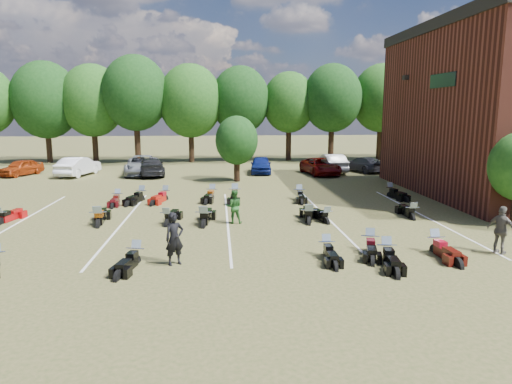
{
  "coord_description": "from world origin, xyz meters",
  "views": [
    {
      "loc": [
        -3.4,
        -18.82,
        5.3
      ],
      "look_at": [
        -1.5,
        4.0,
        1.2
      ],
      "focal_mm": 32.0,
      "sensor_mm": 36.0,
      "label": 1
    }
  ],
  "objects": [
    {
      "name": "car_5",
      "position": [
        6.42,
        19.98,
        0.8
      ],
      "size": [
        1.87,
        4.91,
        1.6
      ],
      "primitive_type": "imported",
      "rotation": [
        0.0,
        0.0,
        3.18
      ],
      "color": "beige",
      "rests_on": "ground"
    },
    {
      "name": "motorcycle_12",
      "position": [
        0.83,
        1.89,
        0.0
      ],
      "size": [
        1.1,
        2.55,
        1.38
      ],
      "primitive_type": null,
      "rotation": [
        0.0,
        0.0,
        3.01
      ],
      "color": "black",
      "rests_on": "ground"
    },
    {
      "name": "car_1",
      "position": [
        -14.91,
        19.57,
        0.78
      ],
      "size": [
        2.71,
        4.97,
        1.55
      ],
      "primitive_type": "imported",
      "rotation": [
        0.0,
        0.0,
        2.9
      ],
      "color": "silver",
      "rests_on": "ground"
    },
    {
      "name": "car_6",
      "position": [
        5.13,
        18.59,
        0.69
      ],
      "size": [
        2.99,
        5.24,
        1.38
      ],
      "primitive_type": "imported",
      "rotation": [
        0.0,
        0.0,
        0.15
      ],
      "color": "#5B0605",
      "rests_on": "ground"
    },
    {
      "name": "ground",
      "position": [
        0.0,
        0.0,
        0.0
      ],
      "size": [
        160.0,
        160.0,
        0.0
      ],
      "primitive_type": "plane",
      "color": "brown",
      "rests_on": "ground"
    },
    {
      "name": "motorcycle_6",
      "position": [
        4.72,
        -2.89,
        0.0
      ],
      "size": [
        0.77,
        2.26,
        1.25
      ],
      "primitive_type": null,
      "rotation": [
        0.0,
        0.0,
        0.02
      ],
      "color": "#450E09",
      "rests_on": "ground"
    },
    {
      "name": "motorcycle_16",
      "position": [
        -8.0,
        8.27,
        0.0
      ],
      "size": [
        1.39,
        2.4,
        1.27
      ],
      "primitive_type": null,
      "rotation": [
        0.0,
        0.0,
        -0.31
      ],
      "color": "black",
      "rests_on": "ground"
    },
    {
      "name": "car_4",
      "position": [
        0.24,
        19.86,
        0.72
      ],
      "size": [
        2.09,
        4.38,
        1.45
      ],
      "primitive_type": "imported",
      "rotation": [
        0.0,
        0.0,
        -0.09
      ],
      "color": "navy",
      "rests_on": "ground"
    },
    {
      "name": "motorcycle_13",
      "position": [
        6.11,
        2.39,
        0.0
      ],
      "size": [
        0.8,
        2.23,
        1.23
      ],
      "primitive_type": null,
      "rotation": [
        0.0,
        0.0,
        3.1
      ],
      "color": "black",
      "rests_on": "ground"
    },
    {
      "name": "motorcycle_2",
      "position": [
        -6.32,
        -3.25,
        0.0
      ],
      "size": [
        1.08,
        2.18,
        1.17
      ],
      "primitive_type": null,
      "rotation": [
        0.0,
        0.0,
        -0.21
      ],
      "color": "black",
      "rests_on": "ground"
    },
    {
      "name": "car_3",
      "position": [
        -8.92,
        19.04,
        0.74
      ],
      "size": [
        2.9,
        5.35,
        1.47
      ],
      "primitive_type": "imported",
      "rotation": [
        0.0,
        0.0,
        3.31
      ],
      "color": "black",
      "rests_on": "ground"
    },
    {
      "name": "motorcycle_8",
      "position": [
        -8.97,
        2.18,
        0.0
      ],
      "size": [
        1.06,
        2.58,
        1.4
      ],
      "primitive_type": null,
      "rotation": [
        0.0,
        0.0,
        3.25
      ],
      "color": "black",
      "rests_on": "ground"
    },
    {
      "name": "tree_line",
      "position": [
        -1.0,
        29.0,
        6.31
      ],
      "size": [
        56.0,
        6.0,
        9.79
      ],
      "color": "black",
      "rests_on": "ground"
    },
    {
      "name": "parking_lines",
      "position": [
        -3.0,
        3.0,
        0.01
      ],
      "size": [
        20.1,
        14.0,
        0.01
      ],
      "color": "silver",
      "rests_on": "ground"
    },
    {
      "name": "motorcycle_9",
      "position": [
        -5.82,
        2.12,
        0.0
      ],
      "size": [
        1.11,
        2.3,
        1.23
      ],
      "primitive_type": null,
      "rotation": [
        0.0,
        0.0,
        2.95
      ],
      "color": "black",
      "rests_on": "ground"
    },
    {
      "name": "motorcycle_10",
      "position": [
        -4.11,
        1.77,
        0.0
      ],
      "size": [
        1.07,
        2.58,
        1.4
      ],
      "primitive_type": null,
      "rotation": [
        0.0,
        0.0,
        3.03
      ],
      "color": "black",
      "rests_on": "ground"
    },
    {
      "name": "motorcycle_20",
      "position": [
        7.25,
        8.25,
        0.0
      ],
      "size": [
        1.14,
        2.34,
        1.25
      ],
      "primitive_type": null,
      "rotation": [
        0.0,
        0.0,
        0.19
      ],
      "color": "black",
      "rests_on": "ground"
    },
    {
      "name": "person_grey",
      "position": [
        7.08,
        -3.19,
        0.91
      ],
      "size": [
        0.93,
        1.14,
        1.82
      ],
      "primitive_type": "imported",
      "rotation": [
        0.0,
        0.0,
        2.11
      ],
      "color": "#5D574F",
      "rests_on": "ground"
    },
    {
      "name": "motorcycle_18",
      "position": [
        -2.44,
        8.13,
        0.0
      ],
      "size": [
        0.97,
        2.48,
        1.35
      ],
      "primitive_type": null,
      "rotation": [
        0.0,
        0.0,
        -0.08
      ],
      "color": "black",
      "rests_on": "ground"
    },
    {
      "name": "young_tree_midfield",
      "position": [
        -2.0,
        15.5,
        3.09
      ],
      "size": [
        3.2,
        3.2,
        4.7
      ],
      "color": "black",
      "rests_on": "ground"
    },
    {
      "name": "motorcycle_3",
      "position": [
        0.53,
        -2.93,
        0.0
      ],
      "size": [
        0.7,
        2.03,
        1.12
      ],
      "primitive_type": null,
      "rotation": [
        0.0,
        0.0,
        -0.03
      ],
      "color": "black",
      "rests_on": "ground"
    },
    {
      "name": "person_green",
      "position": [
        -2.69,
        2.36,
        0.8
      ],
      "size": [
        0.81,
        0.64,
        1.6
      ],
      "primitive_type": "imported",
      "rotation": [
        0.0,
        0.0,
        3.1
      ],
      "color": "#255A22",
      "rests_on": "ground"
    },
    {
      "name": "motorcycle_15",
      "position": [
        -6.61,
        8.31,
        0.0
      ],
      "size": [
        1.38,
        2.34,
        1.24
      ],
      "primitive_type": null,
      "rotation": [
        0.0,
        0.0,
        -0.33
      ],
      "color": "#A0140B",
      "rests_on": "ground"
    },
    {
      "name": "car_0",
      "position": [
        -19.65,
        20.01,
        0.66
      ],
      "size": [
        2.97,
        4.2,
        1.33
      ],
      "primitive_type": "imported",
      "rotation": [
        0.0,
        0.0,
        -0.4
      ],
      "color": "#98310D",
      "rests_on": "ground"
    },
    {
      "name": "motorcycle_7",
      "position": [
        -13.69,
        3.05,
        0.0
      ],
      "size": [
        1.13,
        2.26,
        1.21
      ],
      "primitive_type": null,
      "rotation": [
        0.0,
        0.0,
        2.93
      ],
      "color": "#950A0C",
      "rests_on": "ground"
    },
    {
      "name": "motorcycle_14",
      "position": [
        -9.27,
        7.76,
        0.0
      ],
      "size": [
        0.67,
        2.03,
        1.13
      ],
      "primitive_type": null,
      "rotation": [
        0.0,
        0.0,
        0.01
      ],
      "color": "#460A0F",
      "rests_on": "ground"
    },
    {
      "name": "person_black",
      "position": [
        -4.95,
        -3.41,
        0.93
      ],
      "size": [
        0.8,
        0.71,
        1.85
      ],
      "primitive_type": "imported",
      "rotation": [
        0.0,
        0.0,
        0.5
      ],
      "color": "black",
      "rests_on": "ground"
    },
    {
      "name": "motorcycle_17",
      "position": [
        -3.81,
        8.48,
        0.0
      ],
      "size": [
        1.15,
        2.35,
        1.25
      ],
      "primitive_type": null,
      "rotation": [
        0.0,
        0.0,
        -0.2
      ],
      "color": "black",
      "rests_on": "ground"
    },
    {
      "name": "car_7",
      "position": [
        9.22,
        19.99,
        0.66
      ],
      "size": [
        3.47,
        4.88,
        1.31
      ],
      "primitive_type": "imported",
      "rotation": [
        0.0,
        0.0,
        3.55
      ],
      "color": "#323236",
      "rests_on": "ground"
    },
    {
      "name": "motorcycle_11",
      "position": [
        1.68,
        1.93,
        0.0
      ],
      "size": [
        1.05,
        2.18,
        1.17
      ],
      "primitive_type": null,
      "rotation": [
        0.0,
        0.0,
        3.33
      ],
      "color": "black",
      "rests_on": "ground"
    },
    {
      "name": "car_2",
      "position": [
        -9.73,
        19.69,
        0.8
      ],
      "size": [
        3.26,
        6.04,
        1.61
      ],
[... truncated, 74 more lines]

